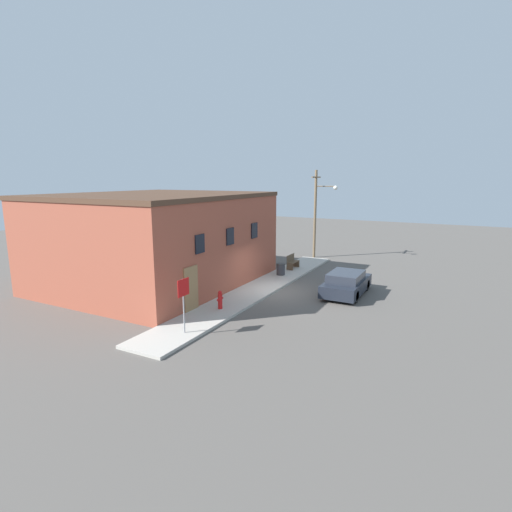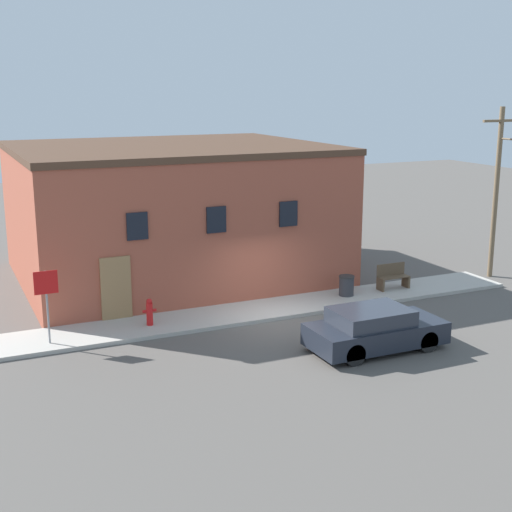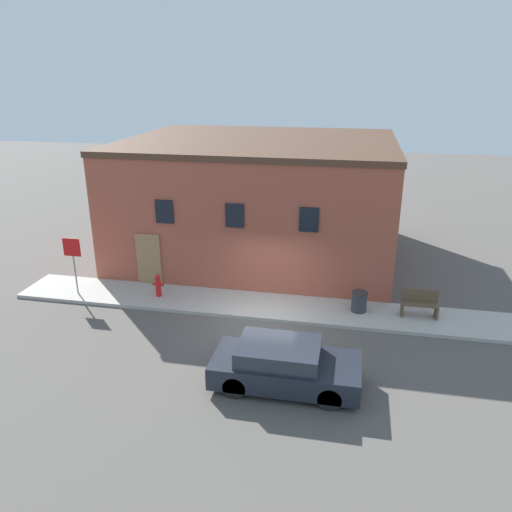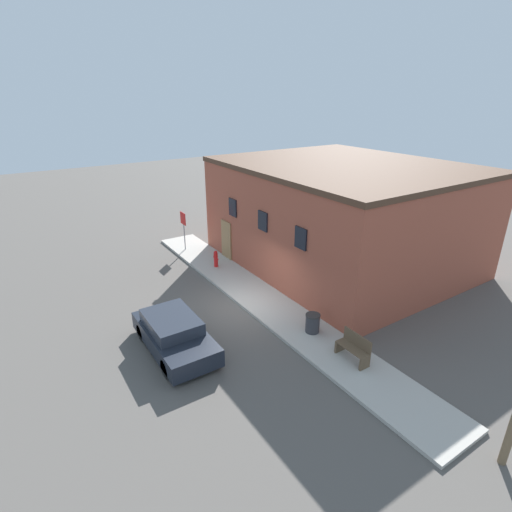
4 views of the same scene
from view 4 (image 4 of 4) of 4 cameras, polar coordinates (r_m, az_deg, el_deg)
ground_plane at (r=17.34m, az=-2.17°, el=-7.31°), size 80.00×80.00×0.00m
sidewalk at (r=17.80m, az=0.76°, el=-6.22°), size 19.10×2.11×0.13m
brick_building at (r=21.43m, az=12.15°, el=5.83°), size 11.84×10.02×5.31m
fire_hydrant at (r=20.82m, az=-5.76°, el=-0.39°), size 0.44×0.21×0.87m
stop_sign at (r=23.01m, az=-10.33°, el=4.56°), size 0.69×0.06×2.21m
bench at (r=14.24m, az=13.79°, el=-12.67°), size 1.23×0.44×0.94m
trash_bin at (r=15.44m, az=8.08°, el=-9.46°), size 0.56×0.56×0.73m
parked_car at (r=14.74m, az=-11.61°, el=-10.86°), size 4.03×1.83×1.26m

